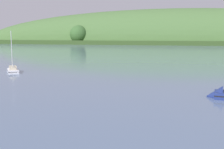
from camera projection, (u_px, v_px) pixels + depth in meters
The scene contains 2 objects.
far_shoreline_hill at pixel (168, 44), 260.85m from camera, with size 493.15×88.07×63.64m.
sailboat_near_mooring at pixel (13, 71), 58.84m from camera, with size 5.45×6.45×9.28m.
Camera 1 is at (13.45, 1.59, 7.37)m, focal length 45.95 mm.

